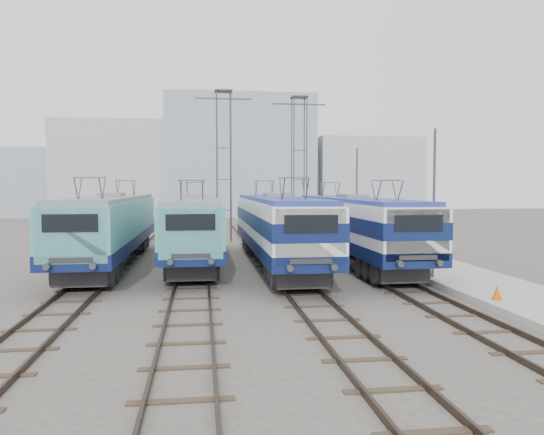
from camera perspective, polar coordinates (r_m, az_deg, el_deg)
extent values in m
plane|color=#514C47|center=(21.24, -2.59, -8.60)|extent=(160.00, 160.00, 0.00)
cube|color=#9E9E99|center=(31.40, 15.00, -4.55)|extent=(4.00, 70.00, 0.30)
cube|color=#0B1846|center=(30.86, -16.80, -2.31)|extent=(2.99, 18.89, 0.63)
cube|color=teal|center=(30.76, -16.84, 0.03)|extent=(2.94, 18.89, 1.89)
cube|color=teal|center=(21.89, -20.64, -1.81)|extent=(2.70, 0.73, 2.14)
cube|color=slate|center=(30.72, -16.87, 1.98)|extent=(2.70, 18.14, 0.21)
cube|color=#262628|center=(24.80, -19.10, -5.52)|extent=(2.20, 3.78, 0.71)
cube|color=#262628|center=(37.13, -15.23, -2.58)|extent=(2.20, 3.78, 0.71)
cube|color=#0B1846|center=(31.15, -8.39, -2.21)|extent=(2.92, 18.45, 0.62)
cube|color=teal|center=(31.06, -8.41, 0.05)|extent=(2.87, 18.45, 1.85)
cube|color=teal|center=(22.23, -8.72, -1.70)|extent=(2.64, 0.72, 2.09)
cube|color=slate|center=(31.02, -8.43, 1.94)|extent=(2.64, 17.71, 0.21)
cube|color=#262628|center=(25.14, -8.57, -5.29)|extent=(2.15, 3.69, 0.69)
cube|color=#262628|center=(37.35, -8.25, -2.48)|extent=(2.15, 3.69, 0.69)
cube|color=#0B1846|center=(29.19, 0.42, -2.49)|extent=(2.98, 18.83, 0.63)
cube|color=white|center=(29.09, 0.42, -0.03)|extent=(2.93, 18.83, 1.88)
cube|color=#0B1846|center=(29.10, 0.42, -0.13)|extent=(2.97, 18.85, 0.73)
cube|color=white|center=(20.21, 4.01, -2.03)|extent=(2.69, 0.73, 2.13)
cube|color=navy|center=(29.05, 0.42, 2.03)|extent=(2.69, 18.08, 0.21)
cube|color=#262628|center=(23.15, 2.60, -5.97)|extent=(2.20, 3.77, 0.71)
cube|color=#262628|center=(35.47, -1.00, -2.74)|extent=(2.20, 3.77, 0.71)
cube|color=#0B1846|center=(30.63, 8.66, -2.30)|extent=(2.92, 18.44, 0.61)
cube|color=white|center=(30.53, 8.68, -0.01)|extent=(2.87, 18.44, 1.84)
cube|color=#0B1846|center=(30.54, 8.68, -0.10)|extent=(2.91, 18.46, 0.72)
cube|color=white|center=(22.20, 15.10, -1.79)|extent=(2.64, 0.72, 2.09)
cube|color=navy|center=(30.49, 8.70, 1.92)|extent=(2.64, 17.70, 0.20)
cube|color=#262628|center=(24.92, 12.62, -5.40)|extent=(2.15, 3.69, 0.69)
cube|color=#262628|center=(36.62, 5.96, -2.58)|extent=(2.15, 3.69, 0.69)
cylinder|color=#3F4247|center=(42.21, -5.92, 5.48)|extent=(0.10, 0.10, 12.00)
cylinder|color=#3F4247|center=(42.25, -4.42, 5.48)|extent=(0.10, 0.10, 12.00)
cylinder|color=#3F4247|center=(43.31, -5.96, 5.42)|extent=(0.10, 0.10, 12.00)
cylinder|color=#3F4247|center=(43.35, -4.50, 5.43)|extent=(0.10, 0.10, 12.00)
cube|color=#3F4247|center=(43.32, -5.24, 12.61)|extent=(4.50, 0.12, 0.12)
cylinder|color=#3F4247|center=(44.86, 2.37, 5.36)|extent=(0.10, 0.10, 12.00)
cylinder|color=#3F4247|center=(45.07, 3.75, 5.35)|extent=(0.10, 0.10, 12.00)
cylinder|color=#3F4247|center=(45.95, 2.13, 5.32)|extent=(0.10, 0.10, 12.00)
cylinder|color=#3F4247|center=(46.14, 3.48, 5.30)|extent=(0.10, 0.10, 12.00)
cube|color=#3F4247|center=(46.01, 2.95, 12.07)|extent=(4.50, 0.12, 0.12)
cylinder|color=#3F4247|center=(24.99, 17.01, 1.14)|extent=(0.12, 0.12, 7.00)
cylinder|color=#3F4247|center=(36.24, 9.09, 1.87)|extent=(0.12, 0.12, 7.00)
cylinder|color=#3F4247|center=(47.86, 4.96, 2.23)|extent=(0.12, 0.12, 7.00)
cone|color=#D65106|center=(20.97, 23.05, -7.44)|extent=(0.35, 0.35, 0.54)
cube|color=#A6AFBA|center=(83.64, -16.04, 4.96)|extent=(18.00, 12.00, 14.00)
cube|color=#929FB1|center=(83.04, -3.60, 6.48)|extent=(22.00, 14.00, 18.00)
cube|color=#A6AFBA|center=(86.66, 9.75, 4.32)|extent=(16.00, 12.00, 12.00)
cube|color=#929FB1|center=(87.38, -26.47, 3.36)|extent=(14.00, 10.00, 10.00)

